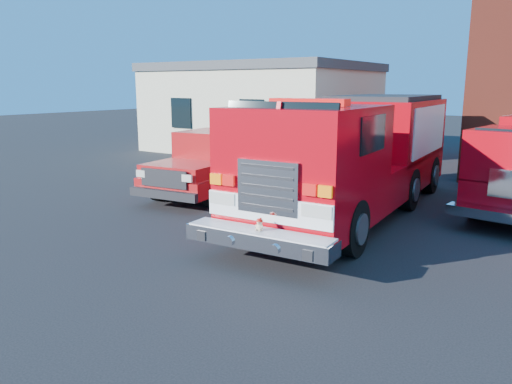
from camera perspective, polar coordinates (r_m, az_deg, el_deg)
The scene contains 4 objects.
ground at distance 10.70m, azimuth 3.58°, elevation -5.70°, with size 100.00×100.00×0.00m, color black.
side_building at distance 26.00m, azimuth 0.84°, elevation 9.73°, with size 10.20×8.20×4.35m.
fire_engine at distance 13.06m, azimuth 11.42°, elevation 4.34°, with size 3.19×9.90×3.01m.
pickup_truck at distance 15.55m, azimuth -4.02°, elevation 3.34°, with size 2.70×6.06×1.92m.
Camera 1 is at (5.08, -8.84, 3.26)m, focal length 35.00 mm.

